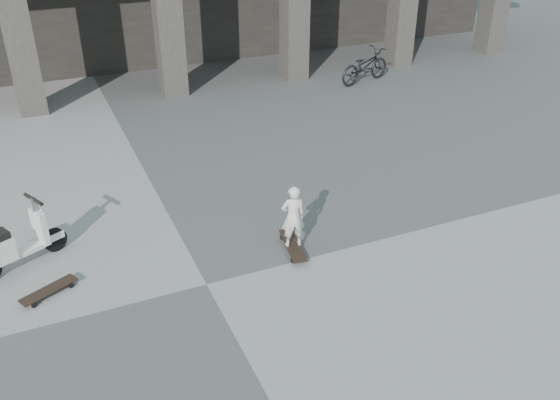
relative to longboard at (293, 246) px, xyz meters
name	(u,v)px	position (x,y,z in m)	size (l,w,h in m)	color
ground	(207,284)	(-1.53, -0.31, -0.08)	(90.00, 90.00, 0.00)	#494946
longboard	(293,246)	(0.00, 0.00, 0.00)	(0.39, 0.99, 0.10)	black
skateboard_spare	(49,290)	(-3.63, 0.35, 0.00)	(0.83, 0.55, 0.10)	black
child	(293,217)	(0.00, 0.00, 0.54)	(0.38, 0.25, 1.03)	beige
scooter	(3,250)	(-4.14, 1.16, 0.33)	(1.36, 0.82, 1.02)	black
bicycle	(365,66)	(5.47, 6.99, 0.39)	(0.62, 1.78, 0.94)	black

